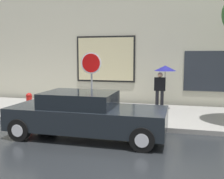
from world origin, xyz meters
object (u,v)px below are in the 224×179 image
object	(u,v)px
parked_car	(86,115)
pedestrian_with_umbrella	(163,75)
stop_sign	(91,72)
fire_hydrant	(29,103)

from	to	relation	value
parked_car	pedestrian_with_umbrella	bearing A→B (deg)	63.77
stop_sign	pedestrian_with_umbrella	bearing A→B (deg)	42.67
fire_hydrant	pedestrian_with_umbrella	bearing A→B (deg)	22.70
pedestrian_with_umbrella	stop_sign	xyz separation A→B (m)	(-2.39, -2.21, 0.23)
pedestrian_with_umbrella	parked_car	bearing A→B (deg)	-116.23
parked_car	fire_hydrant	size ratio (longest dim) A/B	5.71
pedestrian_with_umbrella	stop_sign	size ratio (longest dim) A/B	0.78
fire_hydrant	pedestrian_with_umbrella	distance (m)	5.53
parked_car	pedestrian_with_umbrella	size ratio (longest dim) A/B	2.50
stop_sign	parked_car	bearing A→B (deg)	-76.59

